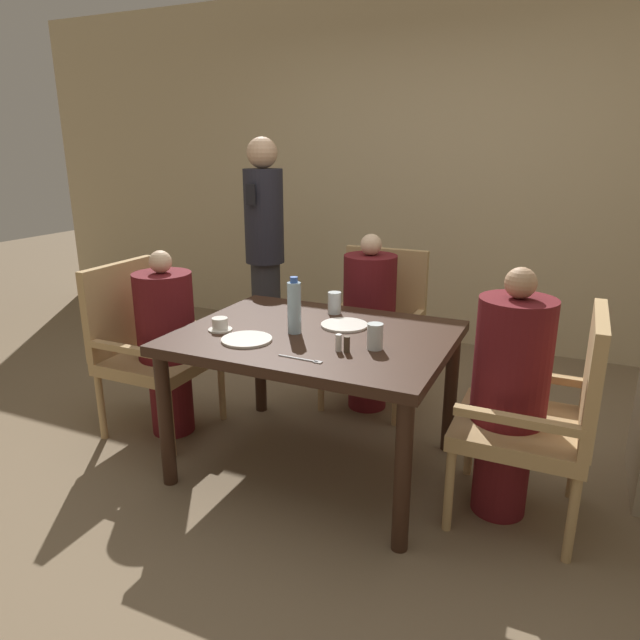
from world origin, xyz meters
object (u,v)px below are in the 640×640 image
standing_host (265,247)px  diner_in_right_chair (509,393)px  chair_far_side (377,322)px  plate_main_left (247,339)px  teacup_with_saucer (220,325)px  diner_in_far_chair (369,321)px  water_bottle (294,307)px  glass_tall_near (334,303)px  glass_tall_mid (375,336)px  plate_main_right (344,325)px  chair_left_side (146,343)px  chair_right_side (545,412)px  diner_in_left_chair (167,342)px

standing_host → diner_in_right_chair: bearing=-32.5°
chair_far_side → standing_host: 1.07m
plate_main_left → teacup_with_saucer: 0.22m
diner_in_far_chair → plate_main_left: bearing=-103.3°
water_bottle → diner_in_right_chair: bearing=2.5°
glass_tall_near → glass_tall_mid: same height
diner_in_right_chair → plate_main_right: size_ratio=4.75×
diner_in_far_chair → plate_main_left: 1.06m
chair_left_side → chair_right_side: 2.14m
chair_far_side → diner_in_right_chair: diner_in_right_chair is taller
diner_in_left_chair → chair_far_side: 1.31m
chair_right_side → diner_in_right_chair: (-0.15, 0.00, 0.06)m
chair_left_side → chair_far_side: size_ratio=1.00×
teacup_with_saucer → water_bottle: water_bottle is taller
diner_in_left_chair → teacup_with_saucer: (0.48, -0.16, 0.21)m
glass_tall_mid → diner_in_right_chair: bearing=9.8°
chair_far_side → plate_main_right: (0.09, -0.78, 0.21)m
chair_far_side → chair_right_side: (1.07, -0.93, 0.00)m
diner_in_far_chair → plate_main_right: (0.09, -0.62, 0.17)m
diner_in_left_chair → glass_tall_mid: bearing=-4.6°
chair_left_side → glass_tall_mid: size_ratio=8.24×
standing_host → teacup_with_saucer: bearing=-69.0°
teacup_with_saucer → glass_tall_near: bearing=52.2°
chair_left_side → diner_in_far_chair: (1.07, 0.78, 0.05)m
diner_in_right_chair → plate_main_left: bearing=-168.2°
chair_right_side → water_bottle: water_bottle is taller
chair_left_side → plate_main_left: size_ratio=4.07×
chair_far_side → diner_in_left_chair: bearing=-134.7°
chair_far_side → water_bottle: water_bottle is taller
diner_in_right_chair → plate_main_left: size_ratio=4.75×
plate_main_left → standing_host: bearing=116.6°
diner_in_left_chair → glass_tall_mid: 1.28m
teacup_with_saucer → water_bottle: 0.38m
standing_host → teacup_with_saucer: size_ratio=14.05×
diner_in_far_chair → chair_left_side: bearing=-143.9°
diner_in_left_chair → glass_tall_mid: diner_in_left_chair is taller
diner_in_far_chair → glass_tall_mid: bearing=-69.0°
diner_in_right_chair → plate_main_left: diner_in_right_chair is taller
diner_in_left_chair → glass_tall_mid: (1.26, -0.10, 0.24)m
standing_host → plate_main_right: size_ratio=6.98×
glass_tall_mid → plate_main_right: bearing=134.5°
standing_host → glass_tall_near: 1.26m
diner_in_left_chair → glass_tall_near: size_ratio=9.05×
diner_in_far_chair → glass_tall_near: diner_in_far_chair is taller
diner_in_far_chair → chair_right_side: bearing=-36.1°
diner_in_left_chair → chair_right_side: diner_in_left_chair is taller
diner_in_left_chair → chair_left_side: bearing=-180.0°
diner_in_left_chair → teacup_with_saucer: 0.54m
plate_main_right → glass_tall_mid: glass_tall_mid is taller
chair_right_side → glass_tall_near: (-1.12, 0.35, 0.27)m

